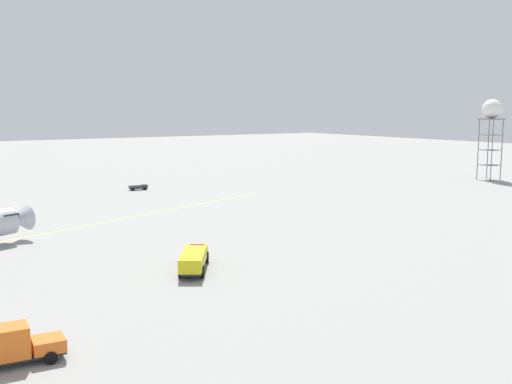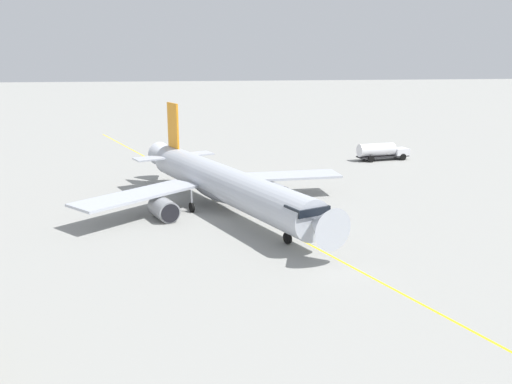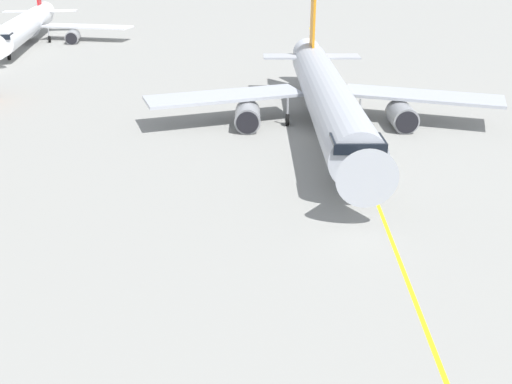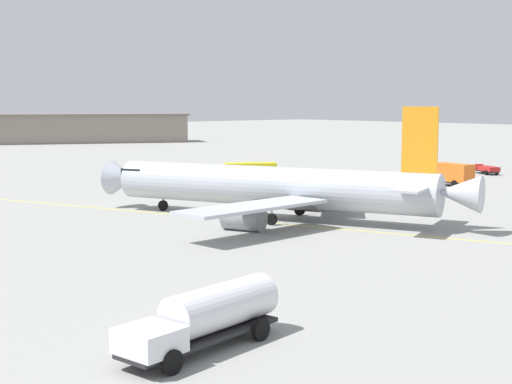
{
  "view_description": "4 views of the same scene",
  "coord_description": "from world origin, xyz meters",
  "px_view_note": "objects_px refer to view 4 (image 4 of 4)",
  "views": [
    {
      "loc": [
        83.58,
        -3.88,
        19.21
      ],
      "look_at": [
        -6.63,
        55.1,
        4.11
      ],
      "focal_mm": 41.62,
      "sensor_mm": 36.0,
      "label": 1
    },
    {
      "loc": [
        4.72,
        56.77,
        17.32
      ],
      "look_at": [
        -3.46,
        -1.82,
        2.33
      ],
      "focal_mm": 38.61,
      "sensor_mm": 36.0,
      "label": 2
    },
    {
      "loc": [
        -13.05,
        45.59,
        15.76
      ],
      "look_at": [
        -2.51,
        19.87,
        3.49
      ],
      "focal_mm": 39.96,
      "sensor_mm": 36.0,
      "label": 3
    },
    {
      "loc": [
        -48.61,
        -56.4,
        11.41
      ],
      "look_at": [
        -1.14,
        -1.65,
        2.66
      ],
      "focal_mm": 52.37,
      "sensor_mm": 36.0,
      "label": 4
    }
  ],
  "objects_px": {
    "airliner_main": "(275,189)",
    "fuel_tanker_truck": "(207,315)",
    "fire_tender_truck": "(243,169)",
    "ops_pickup_truck": "(485,169)",
    "catering_truck_truck": "(448,174)"
  },
  "relations": [
    {
      "from": "ops_pickup_truck",
      "to": "fire_tender_truck",
      "type": "xyz_separation_m",
      "value": [
        -34.98,
        18.46,
        0.72
      ]
    },
    {
      "from": "catering_truck_truck",
      "to": "fuel_tanker_truck",
      "type": "bearing_deg",
      "value": 121.22
    },
    {
      "from": "fire_tender_truck",
      "to": "airliner_main",
      "type": "bearing_deg",
      "value": 87.76
    },
    {
      "from": "airliner_main",
      "to": "catering_truck_truck",
      "type": "xyz_separation_m",
      "value": [
        37.72,
        6.18,
        -1.34
      ]
    },
    {
      "from": "airliner_main",
      "to": "fuel_tanker_truck",
      "type": "relative_size",
      "value": 4.14
    },
    {
      "from": "fuel_tanker_truck",
      "to": "ops_pickup_truck",
      "type": "bearing_deg",
      "value": -165.05
    },
    {
      "from": "fuel_tanker_truck",
      "to": "ops_pickup_truck",
      "type": "height_order",
      "value": "fuel_tanker_truck"
    },
    {
      "from": "ops_pickup_truck",
      "to": "fire_tender_truck",
      "type": "distance_m",
      "value": 39.55
    },
    {
      "from": "fire_tender_truck",
      "to": "fuel_tanker_truck",
      "type": "bearing_deg",
      "value": 81.71
    },
    {
      "from": "airliner_main",
      "to": "fire_tender_truck",
      "type": "height_order",
      "value": "airliner_main"
    },
    {
      "from": "airliner_main",
      "to": "ops_pickup_truck",
      "type": "relative_size",
      "value": 6.26
    },
    {
      "from": "airliner_main",
      "to": "fuel_tanker_truck",
      "type": "height_order",
      "value": "airliner_main"
    },
    {
      "from": "ops_pickup_truck",
      "to": "airliner_main",
      "type": "bearing_deg",
      "value": 129.46
    },
    {
      "from": "airliner_main",
      "to": "catering_truck_truck",
      "type": "height_order",
      "value": "airliner_main"
    },
    {
      "from": "airliner_main",
      "to": "fire_tender_truck",
      "type": "bearing_deg",
      "value": -57.86
    }
  ]
}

